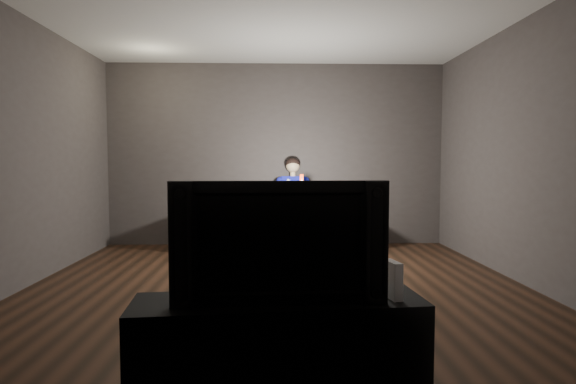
{
  "coord_description": "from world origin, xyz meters",
  "views": [
    {
      "loc": [
        -0.04,
        -4.73,
        1.26
      ],
      "look_at": [
        0.15,
        1.55,
        0.85
      ],
      "focal_mm": 30.0,
      "sensor_mm": 36.0,
      "label": 1
    }
  ],
  "objects_px": {
    "coffee_table": "(282,236)",
    "media_console": "(279,350)",
    "child": "(293,196)",
    "sofa": "(276,228)"
  },
  "relations": [
    {
      "from": "child",
      "to": "media_console",
      "type": "bearing_deg",
      "value": -93.32
    },
    {
      "from": "sofa",
      "to": "media_console",
      "type": "bearing_deg",
      "value": -90.07
    },
    {
      "from": "child",
      "to": "coffee_table",
      "type": "xyz_separation_m",
      "value": [
        -0.18,
        -1.1,
        -0.41
      ]
    },
    {
      "from": "child",
      "to": "coffee_table",
      "type": "bearing_deg",
      "value": -99.33
    },
    {
      "from": "child",
      "to": "media_console",
      "type": "distance_m",
      "value": 4.46
    },
    {
      "from": "child",
      "to": "sofa",
      "type": "bearing_deg",
      "value": 168.3
    },
    {
      "from": "media_console",
      "to": "coffee_table",
      "type": "bearing_deg",
      "value": 83.5
    },
    {
      "from": "sofa",
      "to": "child",
      "type": "distance_m",
      "value": 0.54
    },
    {
      "from": "coffee_table",
      "to": "sofa",
      "type": "bearing_deg",
      "value": 93.56
    },
    {
      "from": "coffee_table",
      "to": "media_console",
      "type": "distance_m",
      "value": 3.33
    }
  ]
}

